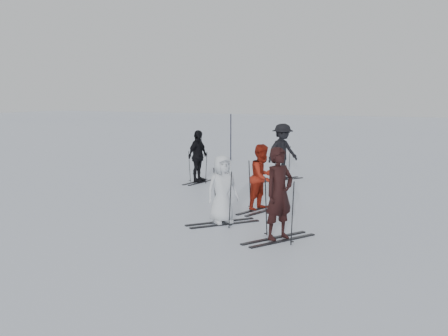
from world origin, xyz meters
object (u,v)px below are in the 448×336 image
skier_near_dark (279,195)px  skier_red (262,178)px  skier_uphill_far (282,152)px  skier_grey (222,190)px  skier_uphill_left (198,157)px  piste_marker (231,137)px

skier_near_dark → skier_red: size_ratio=1.13×
skier_near_dark → skier_uphill_far: 8.30m
skier_red → skier_grey: 1.84m
skier_uphill_left → skier_near_dark: bearing=-134.4°
skier_near_dark → skier_red: (-1.44, 2.63, -0.11)m
skier_uphill_left → piste_marker: bearing=19.4°
skier_grey → skier_uphill_left: bearing=72.1°
piste_marker → skier_grey: bearing=-65.6°
skier_grey → piste_marker: piste_marker is taller
skier_grey → skier_uphill_left: (-3.45, 5.10, 0.08)m
skier_red → skier_uphill_left: skier_uphill_left is taller
skier_uphill_far → piste_marker: 5.80m
skier_near_dark → piste_marker: (-6.79, 12.01, 0.09)m
skier_red → piste_marker: size_ratio=0.81×
skier_red → skier_grey: bearing=-175.2°
skier_uphill_far → piste_marker: bearing=74.0°
skier_near_dark → skier_uphill_far: skier_uphill_far is taller
skier_uphill_left → piste_marker: size_ratio=0.84×
skier_grey → skier_uphill_far: bearing=46.8°
skier_grey → piste_marker: size_ratio=0.76×
skier_grey → piste_marker: bearing=62.5°
skier_near_dark → skier_uphill_left: bearing=68.5°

